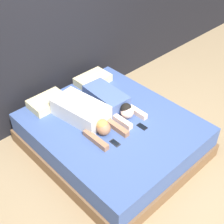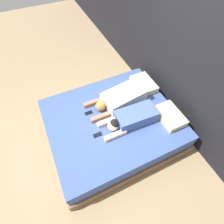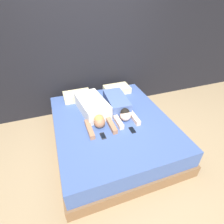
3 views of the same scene
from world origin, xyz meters
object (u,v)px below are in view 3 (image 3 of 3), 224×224
Objects in this scene: cell_phone_left at (103,136)px; cell_phone_right at (132,130)px; pillow_head_left at (77,96)px; bed at (112,131)px; pillow_head_right at (117,89)px; person_left at (93,108)px; person_right at (118,105)px.

cell_phone_right is (0.44, -0.02, 0.00)m from cell_phone_left.
bed is at bearing -64.48° from pillow_head_left.
person_left is (-0.62, -0.57, 0.05)m from pillow_head_right.
cell_phone_left reaches higher than bed.
pillow_head_right is (0.39, 0.83, 0.30)m from bed.
person_right is (0.20, 0.23, 0.34)m from bed.
pillow_head_left is 1.30m from cell_phone_right.
person_left is (-0.23, 0.26, 0.35)m from bed.
cell_phone_left and cell_phone_right have the same top height.
person_left is 7.90× the size of cell_phone_left.
bed is at bearing 120.53° from cell_phone_right.
pillow_head_left is 1.15m from cell_phone_left.
pillow_head_left is 0.54× the size of person_right.
pillow_head_right reaches higher than cell_phone_right.
person_right is (0.59, -0.60, 0.04)m from pillow_head_left.
pillow_head_right is at bearing 42.23° from person_left.
person_left is at bearing 176.07° from person_right.
bed is 0.49m from person_left.
person_right is (0.42, -0.03, -0.01)m from person_left.
person_left reaches higher than person_right.
cell_phone_right is (0.20, -0.33, 0.25)m from bed.
pillow_head_left is at bearing 134.72° from person_right.
person_left is (0.17, -0.57, 0.05)m from pillow_head_left.
pillow_head_right is 1.18m from cell_phone_right.
pillow_head_left is at bearing 97.52° from cell_phone_left.
person_left reaches higher than bed.
pillow_head_left is 1.00× the size of pillow_head_right.
person_right is (-0.20, -0.60, 0.04)m from pillow_head_right.
person_right is 0.70m from cell_phone_left.
bed is 0.96m from pillow_head_left.
pillow_head_left reaches higher than cell_phone_left.
bed is 15.90× the size of cell_phone_left.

